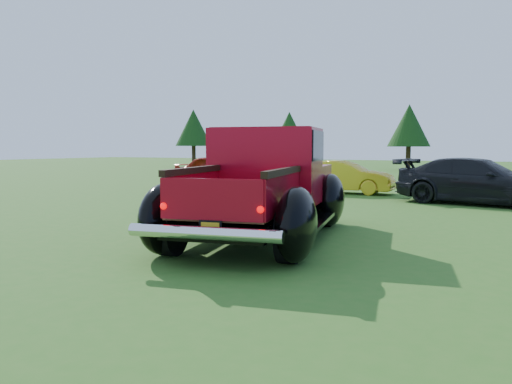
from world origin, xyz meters
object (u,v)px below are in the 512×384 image
tree_west (289,130)px  show_car_yellow (344,177)px  show_car_red (223,172)px  show_car_grey (478,181)px  tree_mid_left (409,126)px  tree_far_west (194,128)px  pickup_truck (266,184)px

tree_west → show_car_yellow: (10.50, -18.66, -2.49)m
show_car_red → show_car_grey: (10.02, -1.34, -0.01)m
tree_west → show_car_red: bearing=-74.4°
tree_mid_left → show_car_yellow: size_ratio=1.33×
show_car_red → show_car_yellow: show_car_red is taller
tree_mid_left → show_car_red: tree_mid_left is taller
tree_mid_left → show_car_yellow: (1.50, -20.66, -2.76)m
tree_mid_left → show_car_grey: bearing=-74.2°
tree_far_west → tree_west: size_ratio=1.13×
tree_west → show_car_yellow: 21.56m
tree_mid_left → show_car_grey: (6.30, -22.33, -2.67)m
show_car_red → show_car_grey: bearing=-99.9°
tree_west → tree_mid_left: 9.22m
pickup_truck → show_car_red: 11.33m
tree_far_west → tree_west: tree_far_west is taller
tree_mid_left → show_car_yellow: 20.90m
pickup_truck → show_car_grey: size_ratio=1.24×
show_car_red → show_car_yellow: size_ratio=1.12×
tree_far_west → show_car_red: bearing=-52.6°
pickup_truck → show_car_grey: pickup_truck is taller
tree_far_west → show_car_grey: (25.30, -21.33, -2.81)m
tree_far_west → show_car_grey: size_ratio=1.06×
tree_west → show_car_yellow: bearing=-60.6°
tree_west → pickup_truck: (11.91, -28.17, -2.10)m
pickup_truck → show_car_yellow: size_ratio=1.61×
pickup_truck → show_car_yellow: bearing=87.2°
show_car_grey → show_car_red: bearing=93.0°
tree_far_west → pickup_truck: tree_far_west is taller
show_car_grey → tree_west: bearing=47.6°
tree_far_west → show_car_red: 25.31m
tree_mid_left → pickup_truck: tree_mid_left is taller
tree_mid_left → pickup_truck: bearing=-84.5°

